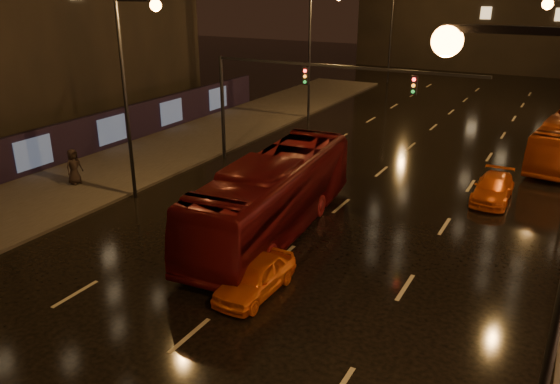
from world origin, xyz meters
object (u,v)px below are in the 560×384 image
bus_red (273,195)px  taxi_near (255,277)px  taxi_far (493,188)px  pedestrian_c (74,167)px

bus_red → taxi_near: (2.00, -4.82, -1.05)m
taxi_near → taxi_far: size_ratio=0.89×
bus_red → taxi_near: 5.32m
taxi_near → pedestrian_c: (-14.08, 4.65, 0.46)m
pedestrian_c → taxi_far: bearing=-62.8°
bus_red → pedestrian_c: bus_red is taller
taxi_near → taxi_far: taxi_near is taller
bus_red → pedestrian_c: 12.09m
taxi_far → pedestrian_c: bearing=-156.9°
bus_red → pedestrian_c: size_ratio=6.38×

